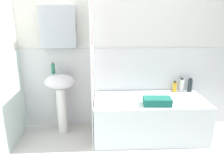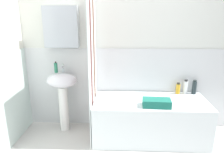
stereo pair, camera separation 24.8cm
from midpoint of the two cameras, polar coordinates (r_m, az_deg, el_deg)
name	(u,v)px [view 2 (the right image)]	position (r m, az deg, el deg)	size (l,w,h in m)	color
wall_back_tiled	(125,52)	(3.28, 5.61, 8.03)	(3.60, 0.18, 2.40)	silver
sink	(63,89)	(3.25, -10.40, -1.40)	(0.44, 0.34, 0.87)	white
faucet	(63,68)	(3.25, -10.37, 3.98)	(0.03, 0.12, 0.12)	silver
soap_dispenser	(56,68)	(3.25, -12.05, 4.10)	(0.05, 0.05, 0.16)	#287254
bathtub	(150,119)	(3.19, 11.81, -8.82)	(1.52, 0.72, 0.56)	white
shower_curtain	(93,68)	(2.92, -2.57, 4.11)	(0.01, 0.72, 2.00)	white
shampoo_bottle	(194,87)	(3.49, 22.22, -0.82)	(0.06, 0.06, 0.21)	#232E32
body_wash_bottle	(185,87)	(3.46, 20.25, -0.73)	(0.06, 0.06, 0.21)	white
lotion_bottle	(178,89)	(3.42, 18.53, -1.15)	(0.06, 0.06, 0.17)	gold
towel_folded	(157,103)	(2.89, 13.77, -4.74)	(0.35, 0.19, 0.10)	#1C6B5A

